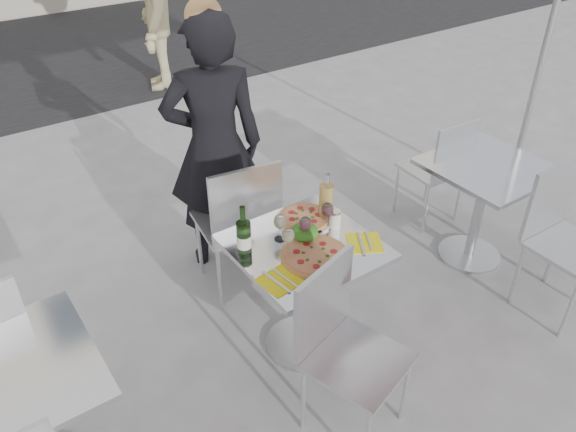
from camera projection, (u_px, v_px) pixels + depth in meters
ground at (302, 344)px, 3.37m from camera, size 80.00×80.00×0.00m
street_asphalt at (25, 55)px, 7.77m from camera, size 24.00×5.00×0.00m
main_table at (304, 276)px, 3.07m from camera, size 0.72×0.72×0.75m
side_table_left at (16, 409)px, 2.36m from camera, size 0.72×0.72×0.75m
side_table_right at (483, 192)px, 3.78m from camera, size 0.72×0.72×0.75m
chair_far at (240, 218)px, 3.44m from camera, size 0.51×0.52×0.99m
chair_near at (342, 339)px, 2.66m from camera, size 0.53×0.54×0.94m
side_chair_rfar at (442, 164)px, 4.15m from camera, size 0.42×0.43×0.87m
side_chair_rnear at (561, 229)px, 3.39m from camera, size 0.44×0.46×0.95m
woman_diner at (214, 147)px, 3.59m from camera, size 0.75×0.63×1.76m
pedestrian_b at (149, 7)px, 6.31m from camera, size 1.08×1.37×1.86m
pizza_near at (315, 256)px, 2.85m from camera, size 0.35×0.35×0.02m
pizza_far at (304, 218)px, 3.13m from camera, size 0.32×0.32×0.03m
salad_plate at (304, 233)px, 2.97m from camera, size 0.22×0.22×0.09m
wine_bottle at (244, 237)px, 2.81m from camera, size 0.07×0.08×0.29m
carafe at (326, 201)px, 3.08m from camera, size 0.08×0.08×0.29m
sugar_shaker at (335, 219)px, 3.05m from camera, size 0.06×0.06×0.11m
wineglass_white_a at (288, 236)px, 2.83m from camera, size 0.07×0.07×0.16m
wineglass_white_b at (280, 222)px, 2.93m from camera, size 0.07×0.07×0.16m
wineglass_red_a at (305, 225)px, 2.91m from camera, size 0.07×0.07×0.16m
wineglass_red_b at (327, 211)px, 3.02m from camera, size 0.07×0.07×0.16m
napkin_left at (279, 281)px, 2.71m from camera, size 0.20×0.20×0.01m
napkin_right at (364, 242)px, 2.96m from camera, size 0.25×0.25×0.01m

